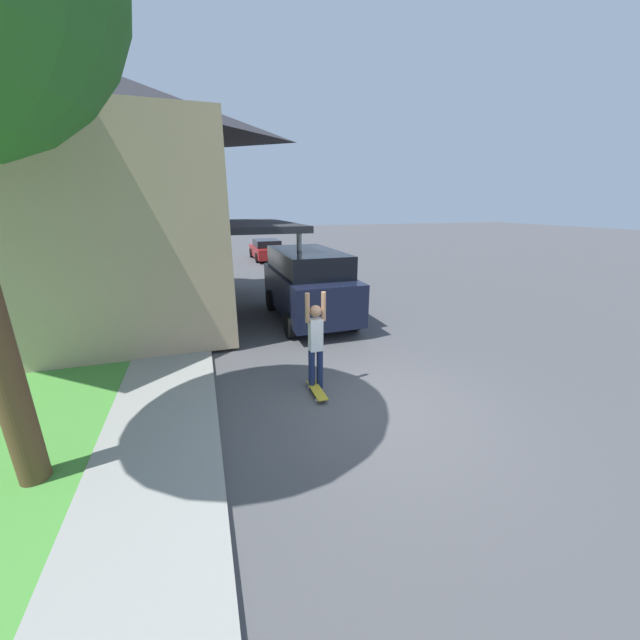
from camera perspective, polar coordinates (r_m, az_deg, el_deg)
name	(u,v)px	position (r m, az deg, el deg)	size (l,w,h in m)	color
ground_plane	(373,409)	(6.76, 8.48, -13.87)	(120.00, 120.00, 0.00)	#49494C
lawn	(2,343)	(12.78, -41.83, -2.72)	(10.00, 80.00, 0.08)	#478E38
sidewalk	(178,326)	(11.66, -21.83, -0.85)	(1.80, 80.00, 0.10)	gray
house	(24,185)	(13.67, -39.75, 16.32)	(13.38, 9.31, 7.77)	tan
lawn_tree_far	(138,162)	(16.28, -27.08, 21.54)	(3.39, 3.39, 6.74)	brown
suv_parked	(308,283)	(11.32, -1.92, 5.87)	(2.15, 4.63, 2.21)	black
car_down_street	(267,250)	(24.98, -8.53, 11.06)	(1.93, 4.40, 1.33)	maroon
skateboarder	(316,341)	(6.93, -0.70, -3.31)	(0.41, 0.23, 1.99)	#192347
skateboard	(317,390)	(7.11, -0.49, -11.21)	(0.21, 0.83, 0.10)	#A89323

